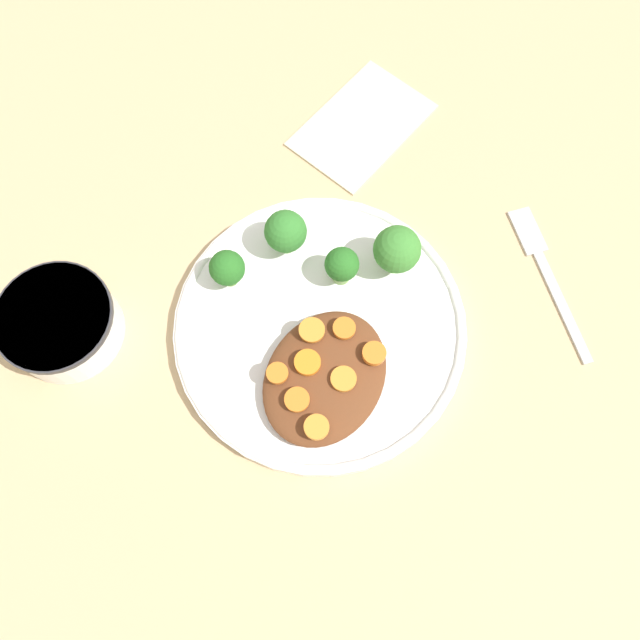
# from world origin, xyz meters

# --- Properties ---
(ground_plane) EXTENTS (4.00, 4.00, 0.00)m
(ground_plane) POSITION_xyz_m (0.00, 0.00, 0.00)
(ground_plane) COLOR tan
(plate) EXTENTS (0.28, 0.28, 0.02)m
(plate) POSITION_xyz_m (0.00, 0.00, 0.01)
(plate) COLOR white
(plate) RESTS_ON ground_plane
(dip_bowl) EXTENTS (0.11, 0.11, 0.05)m
(dip_bowl) POSITION_xyz_m (-0.12, 0.22, 0.03)
(dip_bowl) COLOR white
(dip_bowl) RESTS_ON ground_plane
(stew_mound) EXTENTS (0.13, 0.11, 0.02)m
(stew_mound) POSITION_xyz_m (-0.05, -0.03, 0.03)
(stew_mound) COLOR brown
(stew_mound) RESTS_ON plate
(broccoli_floret_0) EXTENTS (0.04, 0.04, 0.05)m
(broccoli_floret_0) POSITION_xyz_m (0.06, 0.07, 0.05)
(broccoli_floret_0) COLOR #759E51
(broccoli_floret_0) RESTS_ON plate
(broccoli_floret_1) EXTENTS (0.03, 0.03, 0.05)m
(broccoli_floret_1) POSITION_xyz_m (0.05, 0.01, 0.04)
(broccoli_floret_1) COLOR #7FA85B
(broccoli_floret_1) RESTS_ON plate
(broccoli_floret_2) EXTENTS (0.03, 0.03, 0.05)m
(broccoli_floret_2) POSITION_xyz_m (0.00, 0.10, 0.04)
(broccoli_floret_2) COLOR #759E51
(broccoli_floret_2) RESTS_ON plate
(broccoli_floret_3) EXTENTS (0.05, 0.05, 0.06)m
(broccoli_floret_3) POSITION_xyz_m (0.09, -0.03, 0.05)
(broccoli_floret_3) COLOR #759E51
(broccoli_floret_3) RESTS_ON plate
(carrot_slice_0) EXTENTS (0.02, 0.02, 0.01)m
(carrot_slice_0) POSITION_xyz_m (-0.09, -0.05, 0.04)
(carrot_slice_0) COLOR orange
(carrot_slice_0) RESTS_ON stew_mound
(carrot_slice_1) EXTENTS (0.02, 0.02, 0.00)m
(carrot_slice_1) POSITION_xyz_m (-0.04, -0.05, 0.04)
(carrot_slice_1) COLOR orange
(carrot_slice_1) RESTS_ON stew_mound
(carrot_slice_2) EXTENTS (0.02, 0.02, 0.01)m
(carrot_slice_2) POSITION_xyz_m (-0.04, -0.01, 0.04)
(carrot_slice_2) COLOR orange
(carrot_slice_2) RESTS_ON stew_mound
(carrot_slice_3) EXTENTS (0.02, 0.02, 0.00)m
(carrot_slice_3) POSITION_xyz_m (-0.00, -0.03, 0.04)
(carrot_slice_3) COLOR orange
(carrot_slice_3) RESTS_ON stew_mound
(carrot_slice_4) EXTENTS (0.02, 0.02, 0.01)m
(carrot_slice_4) POSITION_xyz_m (-0.01, -0.06, 0.04)
(carrot_slice_4) COLOR orange
(carrot_slice_4) RESTS_ON stew_mound
(carrot_slice_5) EXTENTS (0.02, 0.02, 0.00)m
(carrot_slice_5) POSITION_xyz_m (-0.08, -0.02, 0.04)
(carrot_slice_5) COLOR orange
(carrot_slice_5) RESTS_ON stew_mound
(carrot_slice_6) EXTENTS (0.02, 0.02, 0.00)m
(carrot_slice_6) POSITION_xyz_m (-0.02, -0.00, 0.04)
(carrot_slice_6) COLOR orange
(carrot_slice_6) RESTS_ON stew_mound
(carrot_slice_7) EXTENTS (0.02, 0.02, 0.00)m
(carrot_slice_7) POSITION_xyz_m (-0.07, 0.01, 0.04)
(carrot_slice_7) COLOR orange
(carrot_slice_7) RESTS_ON stew_mound
(fork) EXTENTS (0.14, 0.14, 0.01)m
(fork) POSITION_xyz_m (0.17, -0.17, 0.00)
(fork) COLOR silver
(fork) RESTS_ON ground_plane
(napkin) EXTENTS (0.17, 0.13, 0.01)m
(napkin) POSITION_xyz_m (0.24, 0.07, 0.00)
(napkin) COLOR beige
(napkin) RESTS_ON ground_plane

